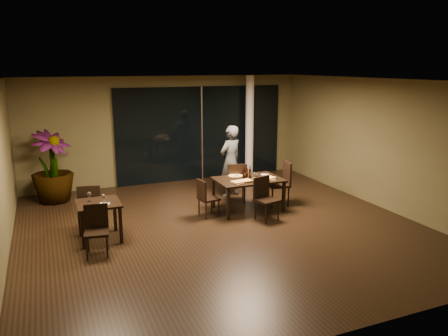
% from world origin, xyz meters
% --- Properties ---
extents(ground, '(8.00, 8.00, 0.00)m').
position_xyz_m(ground, '(0.00, 0.00, 0.00)').
color(ground, black).
rests_on(ground, ground).
extents(wall_back, '(8.00, 0.10, 3.00)m').
position_xyz_m(wall_back, '(0.00, 4.05, 1.50)').
color(wall_back, brown).
rests_on(wall_back, ground).
extents(wall_front, '(8.00, 0.10, 3.00)m').
position_xyz_m(wall_front, '(0.00, -4.05, 1.50)').
color(wall_front, brown).
rests_on(wall_front, ground).
extents(wall_right, '(0.10, 8.00, 3.00)m').
position_xyz_m(wall_right, '(4.05, 0.00, 1.50)').
color(wall_right, brown).
rests_on(wall_right, ground).
extents(ceiling, '(8.00, 8.00, 0.04)m').
position_xyz_m(ceiling, '(0.00, 0.00, 3.02)').
color(ceiling, silver).
rests_on(ceiling, wall_back).
extents(window_panel, '(5.00, 0.06, 2.70)m').
position_xyz_m(window_panel, '(1.00, 3.96, 1.35)').
color(window_panel, black).
rests_on(window_panel, ground).
extents(column, '(0.24, 0.24, 3.00)m').
position_xyz_m(column, '(2.40, 3.65, 1.50)').
color(column, silver).
rests_on(column, ground).
extents(main_table, '(1.50, 1.00, 0.75)m').
position_xyz_m(main_table, '(1.00, 0.80, 0.68)').
color(main_table, black).
rests_on(main_table, ground).
extents(side_table, '(0.80, 0.80, 0.75)m').
position_xyz_m(side_table, '(-2.40, 0.30, 0.62)').
color(side_table, black).
rests_on(side_table, ground).
extents(chair_main_far, '(0.59, 0.59, 1.00)m').
position_xyz_m(chair_main_far, '(0.96, 1.37, 0.56)').
color(chair_main_far, black).
rests_on(chair_main_far, ground).
extents(chair_main_near, '(0.52, 0.52, 0.94)m').
position_xyz_m(chair_main_near, '(1.06, 0.11, 0.52)').
color(chair_main_near, black).
rests_on(chair_main_near, ground).
extents(chair_main_left, '(0.45, 0.45, 0.85)m').
position_xyz_m(chair_main_left, '(-0.07, 0.73, 0.48)').
color(chair_main_left, black).
rests_on(chair_main_left, ground).
extents(chair_main_right, '(0.57, 0.57, 1.06)m').
position_xyz_m(chair_main_right, '(1.91, 0.85, 0.59)').
color(chair_main_right, black).
rests_on(chair_main_right, ground).
extents(chair_side_far, '(0.53, 0.53, 0.97)m').
position_xyz_m(chair_side_far, '(-2.50, 0.88, 0.54)').
color(chair_side_far, black).
rests_on(chair_side_far, ground).
extents(chair_side_near, '(0.47, 0.47, 0.90)m').
position_xyz_m(chair_side_near, '(-2.53, -0.34, 0.50)').
color(chair_side_near, black).
rests_on(chair_side_near, ground).
extents(diner, '(0.73, 0.62, 1.83)m').
position_xyz_m(diner, '(1.07, 1.99, 0.91)').
color(diner, '#323538').
rests_on(diner, ground).
extents(potted_plant, '(1.36, 1.36, 1.76)m').
position_xyz_m(potted_plant, '(-3.13, 3.21, 0.88)').
color(potted_plant, '#194B19').
rests_on(potted_plant, ground).
extents(pizza_board_left, '(0.56, 0.41, 0.01)m').
position_xyz_m(pizza_board_left, '(0.73, 0.57, 0.76)').
color(pizza_board_left, '#4D2F19').
rests_on(pizza_board_left, main_table).
extents(pizza_board_right, '(0.56, 0.46, 0.01)m').
position_xyz_m(pizza_board_right, '(1.31, 0.61, 0.76)').
color(pizza_board_right, '#4F3519').
rests_on(pizza_board_right, main_table).
extents(oblong_pizza_left, '(0.47, 0.26, 0.02)m').
position_xyz_m(oblong_pizza_left, '(0.73, 0.57, 0.77)').
color(oblong_pizza_left, maroon).
rests_on(oblong_pizza_left, pizza_board_left).
extents(oblong_pizza_right, '(0.52, 0.33, 0.02)m').
position_xyz_m(oblong_pizza_right, '(1.31, 0.61, 0.77)').
color(oblong_pizza_right, maroon).
rests_on(oblong_pizza_right, pizza_board_right).
extents(round_pizza, '(0.32, 0.32, 0.01)m').
position_xyz_m(round_pizza, '(0.82, 1.12, 0.76)').
color(round_pizza, red).
rests_on(round_pizza, main_table).
extents(bottle_a, '(0.06, 0.06, 0.27)m').
position_xyz_m(bottle_a, '(0.91, 0.86, 0.89)').
color(bottle_a, black).
rests_on(bottle_a, main_table).
extents(bottle_b, '(0.06, 0.06, 0.29)m').
position_xyz_m(bottle_b, '(1.06, 0.83, 0.90)').
color(bottle_b, black).
rests_on(bottle_b, main_table).
extents(bottle_c, '(0.07, 0.07, 0.30)m').
position_xyz_m(bottle_c, '(1.02, 0.93, 0.90)').
color(bottle_c, black).
rests_on(bottle_c, main_table).
extents(tumbler_left, '(0.07, 0.07, 0.09)m').
position_xyz_m(tumbler_left, '(0.73, 0.84, 0.79)').
color(tumbler_left, white).
rests_on(tumbler_left, main_table).
extents(tumbler_right, '(0.08, 0.08, 0.10)m').
position_xyz_m(tumbler_right, '(1.26, 0.93, 0.80)').
color(tumbler_right, white).
rests_on(tumbler_right, main_table).
extents(napkin_near, '(0.20, 0.14, 0.01)m').
position_xyz_m(napkin_near, '(1.52, 0.67, 0.76)').
color(napkin_near, white).
rests_on(napkin_near, main_table).
extents(napkin_far, '(0.21, 0.16, 0.01)m').
position_xyz_m(napkin_far, '(1.52, 0.97, 0.76)').
color(napkin_far, white).
rests_on(napkin_far, main_table).
extents(wine_glass_a, '(0.08, 0.08, 0.18)m').
position_xyz_m(wine_glass_a, '(-2.54, 0.43, 0.84)').
color(wine_glass_a, white).
rests_on(wine_glass_a, side_table).
extents(wine_glass_b, '(0.07, 0.07, 0.17)m').
position_xyz_m(wine_glass_b, '(-2.31, 0.22, 0.83)').
color(wine_glass_b, white).
rests_on(wine_glass_b, side_table).
extents(side_napkin, '(0.21, 0.16, 0.01)m').
position_xyz_m(side_napkin, '(-2.31, 0.15, 0.76)').
color(side_napkin, white).
rests_on(side_napkin, side_table).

